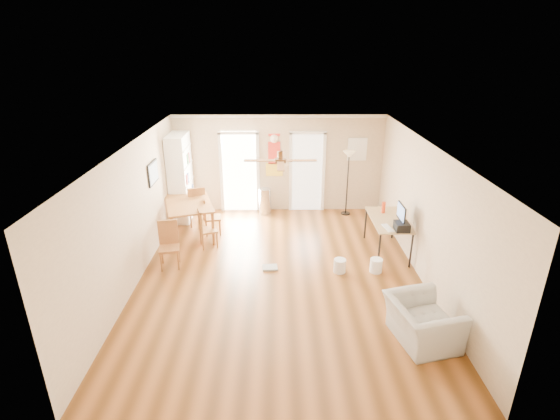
{
  "coord_description": "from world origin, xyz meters",
  "views": [
    {
      "loc": [
        -0.07,
        -7.26,
        4.32
      ],
      "look_at": [
        0.0,
        0.6,
        1.15
      ],
      "focal_mm": 26.85,
      "sensor_mm": 36.0,
      "label": 1
    }
  ],
  "objects_px": {
    "dining_chair_right_a": "(212,216)",
    "computer_desk": "(387,236)",
    "torchiere_lamp": "(347,183)",
    "trash_can": "(265,201)",
    "printer": "(402,226)",
    "bookshelf": "(181,178)",
    "dining_table": "(189,218)",
    "wastebasket_a": "(340,266)",
    "dining_chair_near": "(169,246)",
    "dining_chair_right_b": "(208,228)",
    "armchair": "(422,322)",
    "wastebasket_b": "(376,265)",
    "dining_chair_far": "(197,205)"
  },
  "relations": [
    {
      "from": "dining_table",
      "to": "trash_can",
      "type": "height_order",
      "value": "dining_table"
    },
    {
      "from": "dining_chair_right_a",
      "to": "dining_chair_right_b",
      "type": "relative_size",
      "value": 1.01
    },
    {
      "from": "dining_chair_right_b",
      "to": "torchiere_lamp",
      "type": "relative_size",
      "value": 0.53
    },
    {
      "from": "trash_can",
      "to": "printer",
      "type": "distance_m",
      "value": 4.03
    },
    {
      "from": "bookshelf",
      "to": "printer",
      "type": "bearing_deg",
      "value": -45.68
    },
    {
      "from": "bookshelf",
      "to": "printer",
      "type": "height_order",
      "value": "bookshelf"
    },
    {
      "from": "dining_chair_far",
      "to": "wastebasket_b",
      "type": "distance_m",
      "value": 4.68
    },
    {
      "from": "dining_chair_near",
      "to": "dining_chair_right_a",
      "type": "bearing_deg",
      "value": 57.33
    },
    {
      "from": "bookshelf",
      "to": "dining_table",
      "type": "bearing_deg",
      "value": -88.59
    },
    {
      "from": "bookshelf",
      "to": "trash_can",
      "type": "bearing_deg",
      "value": -10.86
    },
    {
      "from": "wastebasket_a",
      "to": "armchair",
      "type": "bearing_deg",
      "value": -65.37
    },
    {
      "from": "trash_can",
      "to": "armchair",
      "type": "height_order",
      "value": "trash_can"
    },
    {
      "from": "dining_chair_right_a",
      "to": "computer_desk",
      "type": "height_order",
      "value": "dining_chair_right_a"
    },
    {
      "from": "dining_table",
      "to": "dining_chair_right_b",
      "type": "xyz_separation_m",
      "value": [
        0.55,
        -0.68,
        0.03
      ]
    },
    {
      "from": "bookshelf",
      "to": "trash_can",
      "type": "relative_size",
      "value": 3.16
    },
    {
      "from": "torchiere_lamp",
      "to": "dining_chair_right_a",
      "type": "bearing_deg",
      "value": -160.48
    },
    {
      "from": "computer_desk",
      "to": "armchair",
      "type": "height_order",
      "value": "computer_desk"
    },
    {
      "from": "dining_table",
      "to": "armchair",
      "type": "height_order",
      "value": "dining_table"
    },
    {
      "from": "torchiere_lamp",
      "to": "wastebasket_b",
      "type": "xyz_separation_m",
      "value": [
        0.13,
        -3.07,
        -0.72
      ]
    },
    {
      "from": "trash_can",
      "to": "wastebasket_b",
      "type": "bearing_deg",
      "value": -53.56
    },
    {
      "from": "dining_chair_right_b",
      "to": "printer",
      "type": "distance_m",
      "value": 4.16
    },
    {
      "from": "wastebasket_b",
      "to": "wastebasket_a",
      "type": "bearing_deg",
      "value": -179.83
    },
    {
      "from": "dining_chair_far",
      "to": "armchair",
      "type": "bearing_deg",
      "value": 117.74
    },
    {
      "from": "dining_table",
      "to": "trash_can",
      "type": "relative_size",
      "value": 2.39
    },
    {
      "from": "bookshelf",
      "to": "dining_chair_far",
      "type": "xyz_separation_m",
      "value": [
        0.44,
        -0.42,
        -0.59
      ]
    },
    {
      "from": "bookshelf",
      "to": "computer_desk",
      "type": "bearing_deg",
      "value": -40.68
    },
    {
      "from": "torchiere_lamp",
      "to": "bookshelf",
      "type": "bearing_deg",
      "value": -176.86
    },
    {
      "from": "dining_chair_right_b",
      "to": "dining_chair_near",
      "type": "distance_m",
      "value": 1.13
    },
    {
      "from": "torchiere_lamp",
      "to": "dining_chair_near",
      "type": "bearing_deg",
      "value": -145.13
    },
    {
      "from": "dining_table",
      "to": "dining_chair_right_b",
      "type": "relative_size",
      "value": 1.85
    },
    {
      "from": "dining_chair_near",
      "to": "printer",
      "type": "height_order",
      "value": "dining_chair_near"
    },
    {
      "from": "dining_chair_right_a",
      "to": "computer_desk",
      "type": "distance_m",
      "value": 4.06
    },
    {
      "from": "dining_table",
      "to": "wastebasket_b",
      "type": "relative_size",
      "value": 5.85
    },
    {
      "from": "dining_chair_right_a",
      "to": "torchiere_lamp",
      "type": "distance_m",
      "value": 3.62
    },
    {
      "from": "dining_chair_right_a",
      "to": "trash_can",
      "type": "relative_size",
      "value": 1.31
    },
    {
      "from": "dining_chair_far",
      "to": "bookshelf",
      "type": "bearing_deg",
      "value": -58.79
    },
    {
      "from": "wastebasket_b",
      "to": "armchair",
      "type": "relative_size",
      "value": 0.27
    },
    {
      "from": "trash_can",
      "to": "printer",
      "type": "height_order",
      "value": "printer"
    },
    {
      "from": "dining_table",
      "to": "computer_desk",
      "type": "bearing_deg",
      "value": -12.29
    },
    {
      "from": "dining_chair_right_a",
      "to": "armchair",
      "type": "bearing_deg",
      "value": -146.85
    },
    {
      "from": "bookshelf",
      "to": "dining_chair_far",
      "type": "height_order",
      "value": "bookshelf"
    },
    {
      "from": "dining_chair_right_a",
      "to": "trash_can",
      "type": "distance_m",
      "value": 1.76
    },
    {
      "from": "wastebasket_a",
      "to": "dining_chair_near",
      "type": "bearing_deg",
      "value": 175.94
    },
    {
      "from": "dining_table",
      "to": "trash_can",
      "type": "xyz_separation_m",
      "value": [
        1.77,
        1.27,
        -0.07
      ]
    },
    {
      "from": "trash_can",
      "to": "printer",
      "type": "xyz_separation_m",
      "value": [
        2.83,
        -2.82,
        0.52
      ]
    },
    {
      "from": "dining_chair_right_a",
      "to": "dining_chair_far",
      "type": "height_order",
      "value": "dining_chair_far"
    },
    {
      "from": "dining_table",
      "to": "wastebasket_b",
      "type": "height_order",
      "value": "dining_table"
    },
    {
      "from": "dining_chair_right_b",
      "to": "wastebasket_a",
      "type": "xyz_separation_m",
      "value": [
        2.8,
        -1.17,
        -0.31
      ]
    },
    {
      "from": "dining_chair_far",
      "to": "wastebasket_b",
      "type": "bearing_deg",
      "value": 133.45
    },
    {
      "from": "bookshelf",
      "to": "torchiere_lamp",
      "type": "bearing_deg",
      "value": -15.51
    }
  ]
}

